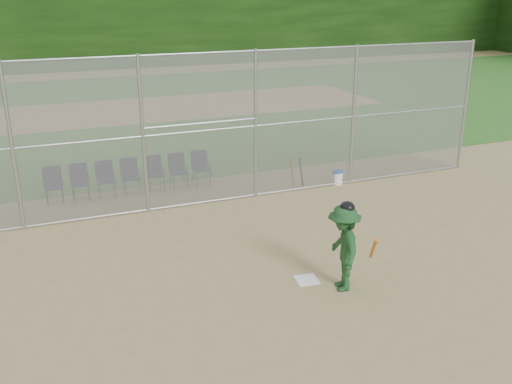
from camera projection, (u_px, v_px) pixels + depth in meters
name	position (u px, v px, depth m)	size (l,w,h in m)	color
ground	(304.00, 285.00, 11.10)	(100.00, 100.00, 0.00)	tan
grass_strip	(132.00, 110.00, 26.79)	(100.00, 100.00, 0.00)	#29621D
dirt_patch_far	(132.00, 110.00, 26.78)	(24.00, 24.00, 0.00)	tan
backstop_fence	(220.00, 127.00, 14.75)	(16.09, 0.09, 4.00)	gray
home_plate	(307.00, 280.00, 11.29)	(0.43, 0.43, 0.02)	white
batter_at_plate	(343.00, 247.00, 10.71)	(1.02, 1.31, 1.79)	#1B441F
water_cooler	(337.00, 177.00, 16.73)	(0.32, 0.32, 0.41)	white
spare_bats	(296.00, 172.00, 16.52)	(0.36, 0.34, 0.83)	#D84C14
chair_0	(54.00, 186.00, 15.21)	(0.54, 0.52, 0.96)	black
chair_1	(80.00, 182.00, 15.45)	(0.54, 0.52, 0.96)	black
chair_2	(106.00, 179.00, 15.69)	(0.54, 0.52, 0.96)	black
chair_3	(131.00, 176.00, 15.94)	(0.54, 0.52, 0.96)	black
chair_4	(155.00, 174.00, 16.18)	(0.54, 0.52, 0.96)	black
chair_5	(179.00, 171.00, 16.42)	(0.54, 0.52, 0.96)	black
chair_6	(201.00, 168.00, 16.66)	(0.54, 0.52, 0.96)	black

